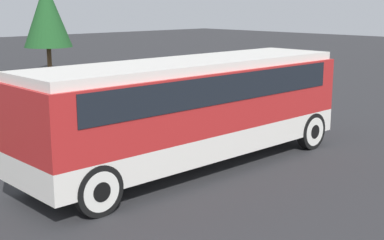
{
  "coord_description": "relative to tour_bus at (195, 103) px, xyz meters",
  "views": [
    {
      "loc": [
        -9.62,
        -10.13,
        4.35
      ],
      "look_at": [
        0.0,
        0.0,
        1.31
      ],
      "focal_mm": 50.0,
      "sensor_mm": 36.0,
      "label": 1
    }
  ],
  "objects": [
    {
      "name": "ground_plane",
      "position": [
        -0.1,
        -0.0,
        -1.77
      ],
      "size": [
        120.0,
        120.0,
        0.0
      ],
      "primitive_type": "plane",
      "color": "#2D2D30"
    },
    {
      "name": "tour_bus",
      "position": [
        0.0,
        0.0,
        0.0
      ],
      "size": [
        9.71,
        2.58,
        2.92
      ],
      "color": "silver",
      "rests_on": "ground_plane"
    },
    {
      "name": "tree_right",
      "position": [
        6.91,
        20.41,
        1.95
      ],
      "size": [
        2.97,
        2.97,
        5.74
      ],
      "color": "brown",
      "rests_on": "ground_plane"
    }
  ]
}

